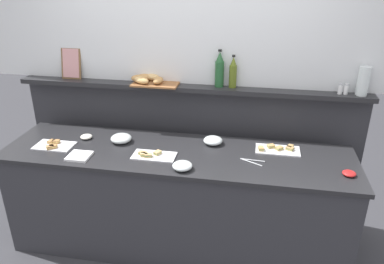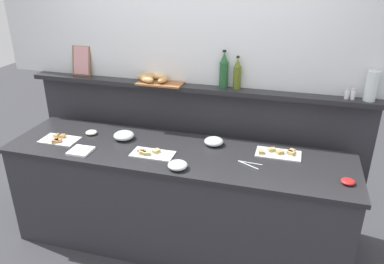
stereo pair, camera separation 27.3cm
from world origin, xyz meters
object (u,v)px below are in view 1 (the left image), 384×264
Objects in this scene: sandwich_platter_side at (54,145)px; glass_bowl_medium at (121,139)px; sandwich_platter_rear at (278,149)px; condiment_bowl_red at (86,137)px; sandwich_platter_front at (152,155)px; framed_picture at (71,63)px; condiment_bowl_teal at (349,173)px; olive_oil_bottle at (233,73)px; napkin_stack at (79,156)px; glass_bowl_small at (182,166)px; pepper_shaker at (346,89)px; wine_bottle_green at (219,70)px; serving_tongs at (251,161)px; salt_shaker at (340,89)px; water_carafe at (363,81)px; glass_bowl_large at (213,141)px; bread_basket at (149,80)px.

sandwich_platter_side is 1.80× the size of glass_bowl_medium.
sandwich_platter_rear is 3.49× the size of condiment_bowl_red.
framed_picture is (-0.91, 0.61, 0.54)m from sandwich_platter_front.
olive_oil_bottle is (-0.89, 0.63, 0.51)m from condiment_bowl_teal.
framed_picture reaches higher than napkin_stack.
glass_bowl_small reaches higher than napkin_stack.
glass_bowl_medium is at bearing -155.85° from olive_oil_bottle.
napkin_stack is at bearing -147.31° from olive_oil_bottle.
condiment_bowl_red is at bearing -170.37° from pepper_shaker.
olive_oil_bottle is at bearing -2.53° from wine_bottle_green.
napkin_stack is (-2.00, -0.08, -0.01)m from condiment_bowl_teal.
condiment_bowl_red is (-0.91, 0.37, -0.01)m from glass_bowl_small.
framed_picture is (-1.67, 0.56, 0.54)m from serving_tongs.
condiment_bowl_teal is at bearing -6.64° from serving_tongs.
framed_picture is at bearing 146.07° from sandwich_platter_front.
serving_tongs is (-0.20, -0.23, -0.01)m from sandwich_platter_rear.
glass_bowl_small is 1.50m from framed_picture.
water_carafe is at bearing 0.00° from salt_shaker.
pepper_shaker is at bearing 13.36° from sandwich_platter_side.
pepper_shaker reaches higher than serving_tongs.
glass_bowl_large is at bearing -166.88° from water_carafe.
glass_bowl_medium is at bearing 149.13° from glass_bowl_small.
wine_bottle_green is (1.28, 0.58, 0.54)m from sandwich_platter_side.
sandwich_platter_rear is 0.82× the size of bread_basket.
serving_tongs is 1.32m from napkin_stack.
water_carafe reaches higher than sandwich_platter_rear.
glass_bowl_medium is 1.01m from wine_bottle_green.
condiment_bowl_teal is 0.95× the size of condiment_bowl_red.
bread_basket is (-0.93, 0.52, 0.44)m from serving_tongs.
water_carafe is (1.03, -0.02, -0.01)m from olive_oil_bottle.
glass_bowl_large is at bearing 177.11° from sandwich_platter_rear.
serving_tongs is 2.15× the size of salt_shaker.
framed_picture reaches higher than sandwich_platter_front.
wine_bottle_green reaches higher than bread_basket.
glass_bowl_small is 0.86× the size of napkin_stack.
sandwich_platter_front is 1.76m from water_carafe.
bread_basket is at bearing 150.97° from serving_tongs.
wine_bottle_green is 1.03m from pepper_shaker.
glass_bowl_small is 0.93m from wine_bottle_green.
salt_shaker reaches higher than sandwich_platter_side.
water_carafe is at bearing 19.91° from sandwich_platter_front.
sandwich_platter_front is 3.54× the size of condiment_bowl_teal.
bread_basket is 1.81× the size of water_carafe.
serving_tongs is at bearing 173.36° from condiment_bowl_teal.
salt_shaker is 0.37× the size of water_carafe.
glass_bowl_small is at bearing -33.00° from framed_picture.
wine_bottle_green is at bearing 77.41° from glass_bowl_small.
salt_shaker is at bearing 92.52° from condiment_bowl_teal.
serving_tongs is 0.84m from wine_bottle_green.
condiment_bowl_teal is (1.18, 0.13, -0.01)m from glass_bowl_small.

